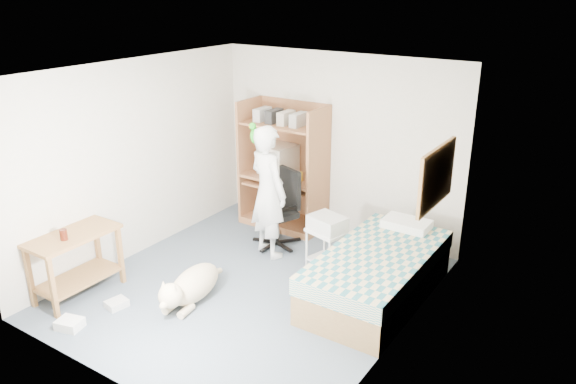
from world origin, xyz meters
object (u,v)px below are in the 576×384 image
Objects in this scene: bed at (378,274)px; person at (268,192)px; office_chair at (280,219)px; computer_hutch at (285,171)px; side_desk at (75,255)px; printer_cart at (327,244)px; dog at (191,285)px.

person is at bearing 172.58° from bed.
office_chair is 0.58m from person.
computer_hutch is 1.80× the size of side_desk.
person reaches higher than side_desk.
computer_hutch reaches higher than printer_cart.
computer_hutch is 2.45m from dog.
office_chair is at bearing 162.84° from bed.
person is at bearing -163.42° from printer_cart.
bed is 3.39m from side_desk.
bed is 1.95× the size of office_chair.
printer_cart is (0.86, 0.02, -0.50)m from person.
office_chair is (-1.67, 0.52, 0.08)m from bed.
printer_cart is at bearing -36.26° from computer_hutch.
office_chair is at bearing 177.63° from printer_cart.
dog is at bearing -144.09° from bed.
person is at bearing 79.62° from dog.
computer_hutch is 0.98m from person.
office_chair is at bearing 63.26° from side_desk.
bed is at bearing -166.81° from person.
bed reaches higher than dog.
office_chair is (0.33, -0.60, -0.45)m from computer_hutch.
office_chair reaches higher than dog.
printer_cart reaches higher than dog.
computer_hutch is 1.04× the size of person.
computer_hutch is 0.82m from office_chair.
side_desk is 2.62m from office_chair.
office_chair is 1.75m from dog.
person is at bearing -68.61° from computer_hutch.
side_desk is 2.91m from printer_cart.
person is (0.36, -0.91, 0.04)m from computer_hutch.
office_chair is at bearing -61.70° from computer_hutch.
side_desk is at bearing -106.14° from computer_hutch.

